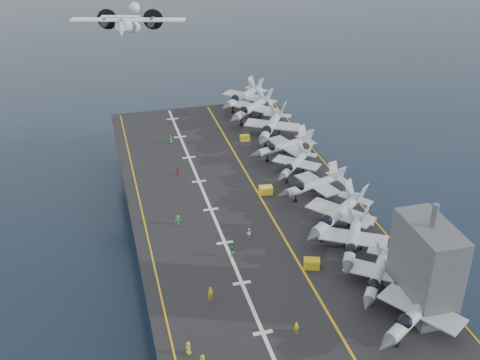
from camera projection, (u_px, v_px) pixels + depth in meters
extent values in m
plane|color=#142135|center=(246.00, 256.00, 104.78)|extent=(500.00, 500.00, 0.00)
cube|color=#56595E|center=(246.00, 232.00, 102.41)|extent=(36.00, 90.00, 10.00)
cube|color=black|center=(246.00, 206.00, 99.95)|extent=(38.00, 92.00, 0.40)
cube|color=gold|center=(263.00, 202.00, 100.51)|extent=(0.35, 90.00, 0.02)
cube|color=silver|center=(211.00, 209.00, 98.51)|extent=(0.50, 90.00, 0.02)
cube|color=gold|center=(144.00, 218.00, 96.06)|extent=(0.25, 90.00, 0.02)
cube|color=gold|center=(349.00, 191.00, 103.95)|extent=(0.25, 90.00, 0.02)
imported|color=gold|center=(188.00, 348.00, 69.48)|extent=(1.12, 1.26, 1.75)
imported|color=gold|center=(211.00, 294.00, 77.97)|extent=(1.23, 0.87, 1.96)
imported|color=green|center=(232.00, 252.00, 86.61)|extent=(1.16, 1.03, 1.61)
imported|color=green|center=(178.00, 220.00, 94.02)|extent=(1.19, 0.96, 1.73)
imported|color=#AE2717|center=(177.00, 171.00, 109.06)|extent=(1.03, 1.14, 1.59)
imported|color=#268C33|center=(171.00, 139.00, 120.98)|extent=(1.17, 1.22, 1.70)
imported|color=yellow|center=(296.00, 328.00, 72.52)|extent=(1.16, 1.02, 1.63)
imported|color=silver|center=(249.00, 233.00, 90.84)|extent=(1.02, 0.71, 1.64)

